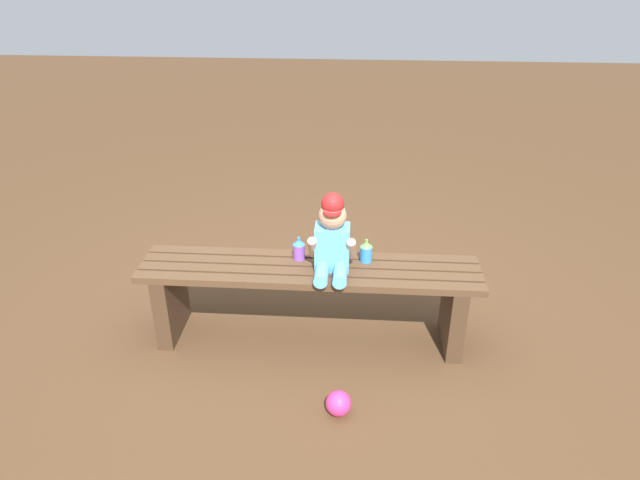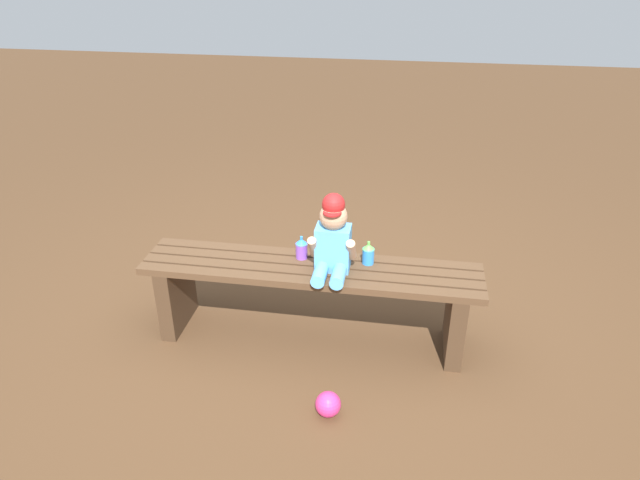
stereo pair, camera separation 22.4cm
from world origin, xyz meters
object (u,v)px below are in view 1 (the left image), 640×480
object	(u,v)px
sippy_cup_left	(299,249)
sippy_cup_right	(366,251)
child_figure	(332,238)
toy_ball	(339,403)
park_bench	(310,290)

from	to	relation	value
sippy_cup_left	sippy_cup_right	distance (m)	0.34
child_figure	sippy_cup_right	bearing A→B (deg)	29.88
sippy_cup_right	toy_ball	world-z (taller)	sippy_cup_right
park_bench	sippy_cup_right	world-z (taller)	sippy_cup_right
child_figure	toy_ball	xyz separation A→B (m)	(0.06, -0.53, -0.56)
child_figure	sippy_cup_right	xyz separation A→B (m)	(0.17, 0.10, -0.12)
park_bench	sippy_cup_right	bearing A→B (deg)	14.95
child_figure	sippy_cup_left	distance (m)	0.23
park_bench	sippy_cup_left	bearing A→B (deg)	128.30
toy_ball	park_bench	bearing A→B (deg)	107.78
park_bench	sippy_cup_left	size ratio (longest dim) A/B	13.90
sippy_cup_right	child_figure	bearing A→B (deg)	-150.12
child_figure	sippy_cup_right	distance (m)	0.23
park_bench	sippy_cup_right	size ratio (longest dim) A/B	13.90
sippy_cup_left	toy_ball	distance (m)	0.80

